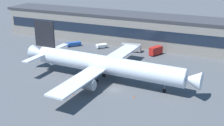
{
  "coord_description": "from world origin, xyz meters",
  "views": [
    {
      "loc": [
        33.67,
        -77.55,
        39.22
      ],
      "look_at": [
        -4.76,
        8.98,
        5.0
      ],
      "focal_mm": 47.83,
      "sensor_mm": 36.0,
      "label": 1
    }
  ],
  "objects_px": {
    "stair_truck": "(156,50)",
    "traffic_cone_0": "(134,97)",
    "fuel_truck": "(131,47)",
    "pushback_tractor": "(101,46)",
    "airliner": "(105,65)",
    "belt_loader": "(74,44)",
    "traffic_cone_1": "(73,93)"
  },
  "relations": [
    {
      "from": "fuel_truck",
      "to": "belt_loader",
      "type": "height_order",
      "value": "fuel_truck"
    },
    {
      "from": "fuel_truck",
      "to": "pushback_tractor",
      "type": "height_order",
      "value": "fuel_truck"
    },
    {
      "from": "belt_loader",
      "to": "traffic_cone_1",
      "type": "distance_m",
      "value": 50.48
    },
    {
      "from": "belt_loader",
      "to": "traffic_cone_0",
      "type": "bearing_deg",
      "value": -41.46
    },
    {
      "from": "belt_loader",
      "to": "traffic_cone_1",
      "type": "height_order",
      "value": "belt_loader"
    },
    {
      "from": "stair_truck",
      "to": "traffic_cone_1",
      "type": "relative_size",
      "value": 8.95
    },
    {
      "from": "stair_truck",
      "to": "traffic_cone_1",
      "type": "xyz_separation_m",
      "value": [
        -12.23,
        -46.74,
        -1.62
      ]
    },
    {
      "from": "belt_loader",
      "to": "traffic_cone_0",
      "type": "height_order",
      "value": "belt_loader"
    },
    {
      "from": "fuel_truck",
      "to": "belt_loader",
      "type": "relative_size",
      "value": 1.43
    },
    {
      "from": "airliner",
      "to": "traffic_cone_1",
      "type": "distance_m",
      "value": 15.12
    },
    {
      "from": "pushback_tractor",
      "to": "traffic_cone_0",
      "type": "relative_size",
      "value": 9.16
    },
    {
      "from": "fuel_truck",
      "to": "traffic_cone_1",
      "type": "height_order",
      "value": "fuel_truck"
    },
    {
      "from": "airliner",
      "to": "stair_truck",
      "type": "distance_m",
      "value": 34.34
    },
    {
      "from": "airliner",
      "to": "belt_loader",
      "type": "bearing_deg",
      "value": 134.91
    },
    {
      "from": "traffic_cone_0",
      "to": "traffic_cone_1",
      "type": "height_order",
      "value": "traffic_cone_1"
    },
    {
      "from": "stair_truck",
      "to": "traffic_cone_1",
      "type": "bearing_deg",
      "value": -104.67
    },
    {
      "from": "fuel_truck",
      "to": "traffic_cone_0",
      "type": "relative_size",
      "value": 15.04
    },
    {
      "from": "pushback_tractor",
      "to": "traffic_cone_1",
      "type": "bearing_deg",
      "value": -74.49
    },
    {
      "from": "airliner",
      "to": "traffic_cone_1",
      "type": "xyz_separation_m",
      "value": [
        -4.24,
        -13.54,
        -5.23
      ]
    },
    {
      "from": "traffic_cone_0",
      "to": "traffic_cone_1",
      "type": "bearing_deg",
      "value": -162.85
    },
    {
      "from": "stair_truck",
      "to": "traffic_cone_1",
      "type": "height_order",
      "value": "stair_truck"
    },
    {
      "from": "stair_truck",
      "to": "fuel_truck",
      "type": "bearing_deg",
      "value": 179.19
    },
    {
      "from": "airliner",
      "to": "traffic_cone_0",
      "type": "height_order",
      "value": "airliner"
    },
    {
      "from": "fuel_truck",
      "to": "stair_truck",
      "type": "relative_size",
      "value": 1.36
    },
    {
      "from": "belt_loader",
      "to": "pushback_tractor",
      "type": "bearing_deg",
      "value": 13.26
    },
    {
      "from": "belt_loader",
      "to": "traffic_cone_1",
      "type": "relative_size",
      "value": 8.51
    },
    {
      "from": "pushback_tractor",
      "to": "traffic_cone_0",
      "type": "distance_m",
      "value": 51.12
    },
    {
      "from": "belt_loader",
      "to": "traffic_cone_0",
      "type": "relative_size",
      "value": 10.51
    },
    {
      "from": "pushback_tractor",
      "to": "traffic_cone_0",
      "type": "xyz_separation_m",
      "value": [
        30.41,
        -41.09,
        -0.76
      ]
    },
    {
      "from": "stair_truck",
      "to": "traffic_cone_0",
      "type": "height_order",
      "value": "stair_truck"
    },
    {
      "from": "airliner",
      "to": "stair_truck",
      "type": "height_order",
      "value": "airliner"
    },
    {
      "from": "stair_truck",
      "to": "traffic_cone_0",
      "type": "relative_size",
      "value": 11.06
    }
  ]
}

